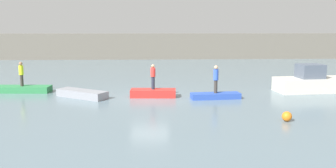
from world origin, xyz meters
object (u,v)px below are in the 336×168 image
(rowboat_grey, at_px, (82,94))
(person_hiviz_shirt, at_px, (21,73))
(rowboat_red, at_px, (153,93))
(mooring_buoy, at_px, (287,116))
(person_blue_shirt, at_px, (216,78))
(motorboat, at_px, (312,82))
(rowboat_blue, at_px, (215,96))
(person_red_shirt, at_px, (153,76))
(rowboat_green, at_px, (22,89))

(rowboat_grey, distance_m, person_hiviz_shirt, 5.22)
(rowboat_red, height_order, mooring_buoy, rowboat_red)
(person_blue_shirt, xyz_separation_m, mooring_buoy, (2.60, -5.64, -1.14))
(motorboat, xyz_separation_m, person_blue_shirt, (-7.38, -2.22, 0.71))
(rowboat_blue, distance_m, mooring_buoy, 6.21)
(rowboat_blue, bearing_deg, motorboat, 11.24)
(rowboat_grey, distance_m, person_blue_shirt, 8.86)
(motorboat, bearing_deg, person_red_shirt, -172.70)
(person_hiviz_shirt, bearing_deg, rowboat_grey, -24.54)
(rowboat_green, relative_size, person_blue_shirt, 2.18)
(rowboat_green, height_order, person_hiviz_shirt, person_hiviz_shirt)
(mooring_buoy, bearing_deg, person_hiviz_shirt, 152.09)
(rowboat_green, distance_m, person_hiviz_shirt, 1.19)
(motorboat, height_order, rowboat_green, motorboat)
(motorboat, bearing_deg, rowboat_blue, -163.30)
(motorboat, height_order, rowboat_red, motorboat)
(rowboat_green, xyz_separation_m, person_red_shirt, (9.33, -2.08, 1.21))
(rowboat_blue, distance_m, person_blue_shirt, 1.20)
(rowboat_grey, bearing_deg, person_blue_shirt, 27.51)
(rowboat_green, height_order, rowboat_grey, rowboat_grey)
(rowboat_green, distance_m, rowboat_red, 9.56)
(person_hiviz_shirt, bearing_deg, rowboat_red, -12.59)
(person_red_shirt, bearing_deg, rowboat_blue, -10.46)
(rowboat_green, distance_m, person_red_shirt, 9.64)
(rowboat_blue, xyz_separation_m, person_blue_shirt, (0.00, 0.00, 1.20))
(person_blue_shirt, height_order, person_hiviz_shirt, person_blue_shirt)
(motorboat, xyz_separation_m, rowboat_blue, (-7.38, -2.22, -0.49))
(person_blue_shirt, bearing_deg, person_hiviz_shirt, 168.05)
(rowboat_green, bearing_deg, mooring_buoy, -24.96)
(rowboat_green, distance_m, person_blue_shirt, 13.74)
(rowboat_green, relative_size, rowboat_red, 1.32)
(rowboat_red, relative_size, person_red_shirt, 1.80)
(rowboat_green, height_order, rowboat_red, rowboat_red)
(rowboat_red, relative_size, rowboat_blue, 0.93)
(rowboat_blue, relative_size, mooring_buoy, 6.46)
(rowboat_red, xyz_separation_m, person_hiviz_shirt, (-9.33, 2.08, 1.15))
(person_blue_shirt, relative_size, person_hiviz_shirt, 1.04)
(rowboat_grey, relative_size, mooring_buoy, 7.35)
(rowboat_red, xyz_separation_m, person_blue_shirt, (4.06, -0.75, 1.13))
(rowboat_blue, bearing_deg, mooring_buoy, -70.70)
(motorboat, xyz_separation_m, person_red_shirt, (-11.44, -1.47, 0.76))
(rowboat_red, distance_m, mooring_buoy, 9.23)
(rowboat_grey, distance_m, rowboat_blue, 8.79)
(rowboat_blue, height_order, person_blue_shirt, person_blue_shirt)
(rowboat_red, bearing_deg, rowboat_green, 170.54)
(rowboat_blue, bearing_deg, rowboat_green, 162.59)
(rowboat_grey, bearing_deg, rowboat_red, 32.56)
(motorboat, distance_m, person_hiviz_shirt, 20.79)
(person_blue_shirt, bearing_deg, rowboat_blue, 0.00)
(rowboat_red, relative_size, person_blue_shirt, 1.66)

